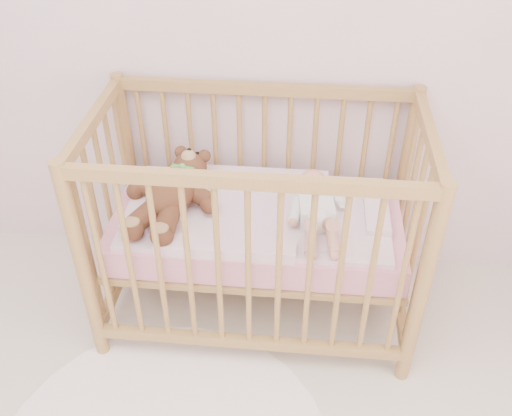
# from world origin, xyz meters

# --- Properties ---
(crib) EXTENTS (1.36, 0.76, 1.00)m
(crib) POSITION_xyz_m (0.30, 1.60, 0.50)
(crib) COLOR #AD8349
(crib) RESTS_ON floor
(mattress) EXTENTS (1.22, 0.62, 0.13)m
(mattress) POSITION_xyz_m (0.30, 1.60, 0.49)
(mattress) COLOR pink
(mattress) RESTS_ON crib
(blanket) EXTENTS (1.10, 0.58, 0.06)m
(blanket) POSITION_xyz_m (0.30, 1.60, 0.56)
(blanket) COLOR #DE99B6
(blanket) RESTS_ON mattress
(baby) EXTENTS (0.32, 0.56, 0.13)m
(baby) POSITION_xyz_m (0.54, 1.58, 0.64)
(baby) COLOR silver
(baby) RESTS_ON blanket
(teddy_bear) EXTENTS (0.54, 0.68, 0.17)m
(teddy_bear) POSITION_xyz_m (-0.06, 1.58, 0.65)
(teddy_bear) COLOR brown
(teddy_bear) RESTS_ON blanket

